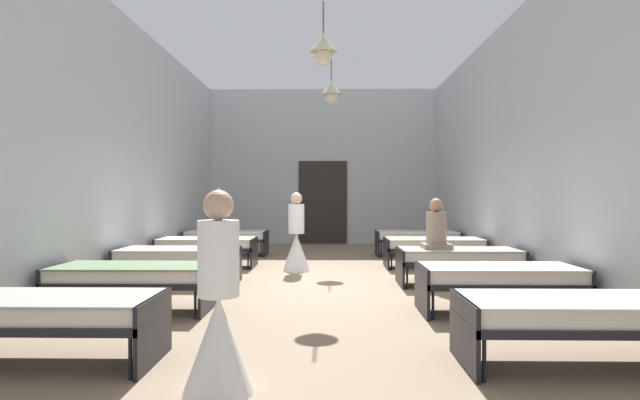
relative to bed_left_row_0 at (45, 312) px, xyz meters
The scene contains 15 objects.
ground_plane 4.43m from the bed_left_row_0, 59.56° to the left, with size 7.17×13.93×0.10m, color #8C755B.
room_shell 5.96m from the bed_left_row_0, 66.86° to the left, with size 6.97×13.53×4.49m.
bed_left_row_0 is the anchor object (origin of this frame).
bed_right_row_0 4.47m from the bed_left_row_0, ahead, with size 1.90×0.84×0.57m.
bed_left_row_1 1.90m from the bed_left_row_0, 90.00° to the left, with size 1.90×0.84×0.57m.
bed_right_row_1 4.85m from the bed_left_row_0, 23.05° to the left, with size 1.90×0.84×0.57m.
bed_left_row_2 3.80m from the bed_left_row_0, 90.00° to the left, with size 1.90×0.84×0.57m.
bed_right_row_2 5.86m from the bed_left_row_0, 40.39° to the left, with size 1.90×0.84×0.57m.
bed_left_row_3 5.70m from the bed_left_row_0, 90.00° to the left, with size 1.90×0.84×0.57m.
bed_right_row_3 7.24m from the bed_left_row_0, 51.92° to the left, with size 1.90×0.84×0.57m.
bed_left_row_4 7.60m from the bed_left_row_0, 90.00° to the left, with size 1.90×0.84×0.57m.
bed_right_row_4 8.82m from the bed_left_row_0, 59.56° to the left, with size 1.90×0.84×0.57m.
nurse_near_aisle 5.52m from the bed_left_row_0, 71.00° to the left, with size 0.52×0.52×1.49m.
nurse_mid_aisle 1.72m from the bed_left_row_0, 20.27° to the right, with size 0.52×0.52×1.49m.
patient_seated_primary 5.63m from the bed_left_row_0, 42.84° to the left, with size 0.44×0.44×0.80m.
Camera 1 is at (0.17, -8.03, 1.44)m, focal length 28.38 mm.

